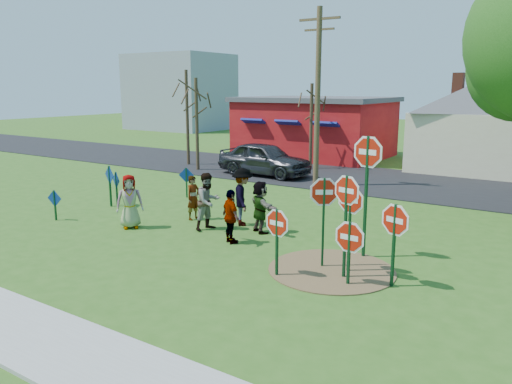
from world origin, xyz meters
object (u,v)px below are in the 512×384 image
stop_sign_c (346,203)px  stop_sign_d (350,207)px  person_b (193,198)px  suv (264,159)px  stop_sign_a (277,228)px  person_a (130,202)px  utility_pole (318,95)px  stop_sign_b (367,165)px

stop_sign_c → stop_sign_d: (-0.07, 0.44, -0.21)m
person_b → suv: 9.16m
stop_sign_c → stop_sign_a: bearing=-137.0°
stop_sign_a → person_a: stop_sign_a is taller
stop_sign_c → suv: 14.37m
stop_sign_c → utility_pole: 11.69m
person_a → utility_pole: size_ratio=0.22×
suv → person_a: bearing=-168.8°
person_b → stop_sign_d: bearing=-99.4°
person_a → person_b: size_ratio=1.14×
stop_sign_c → suv: (-9.22, 10.98, -0.97)m
stop_sign_a → person_a: bearing=179.1°
suv → utility_pole: bearing=-104.0°
stop_sign_c → suv: bearing=144.3°
stop_sign_d → utility_pole: bearing=128.6°
stop_sign_a → stop_sign_c: bearing=37.3°
suv → stop_sign_c: bearing=-137.2°
person_b → utility_pole: bearing=-0.7°
stop_sign_c → suv: stop_sign_c is taller
stop_sign_c → stop_sign_d: 0.49m
suv → stop_sign_a: bearing=-143.7°
stop_sign_d → utility_pole: 11.33m
stop_sign_d → suv: stop_sign_d is taller
stop_sign_b → person_a: size_ratio=1.95×
stop_sign_a → utility_pole: size_ratio=0.23×
stop_sign_a → utility_pole: utility_pole is taller
person_a → utility_pole: (1.92, 9.68, 3.32)m
stop_sign_b → suv: size_ratio=0.69×
stop_sign_b → utility_pole: size_ratio=0.43×
person_b → suv: (-2.62, 8.77, 0.12)m
stop_sign_d → utility_pole: size_ratio=0.29×
stop_sign_a → stop_sign_b: 3.09m
utility_pole → suv: bearing=163.2°
utility_pole → stop_sign_c: bearing=-60.1°
person_a → person_b: person_a is taller
stop_sign_b → person_a: stop_sign_b is taller
stop_sign_b → stop_sign_c: (0.16, -1.71, -0.66)m
stop_sign_a → person_b: bearing=158.4°
stop_sign_c → person_b: bearing=175.7°
stop_sign_c → utility_pole: utility_pole is taller
stop_sign_d → suv: (-9.14, 10.54, -0.77)m
stop_sign_d → person_b: 6.81m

